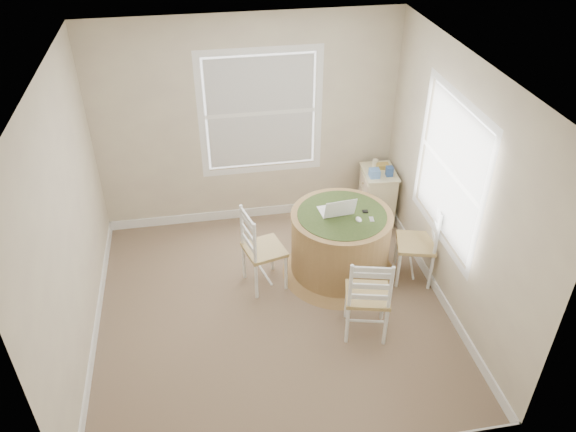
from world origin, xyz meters
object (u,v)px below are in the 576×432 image
object	(u,v)px
chair_left	(264,249)
round_table	(340,241)
chair_near	(368,294)
corner_chest	(377,195)
laptop	(336,210)
chair_right	(416,243)

from	to	relation	value
chair_left	round_table	bearing A→B (deg)	-101.65
chair_near	corner_chest	size ratio (longest dim) A/B	1.35
round_table	laptop	distance (m)	0.40
round_table	chair_near	xyz separation A→B (m)	(0.03, -0.93, 0.05)
chair_right	corner_chest	distance (m)	1.20
corner_chest	round_table	bearing A→B (deg)	-123.57
laptop	corner_chest	distance (m)	1.29
chair_near	laptop	bearing A→B (deg)	-71.45
corner_chest	chair_left	bearing A→B (deg)	-143.85
round_table	corner_chest	bearing A→B (deg)	59.88
round_table	corner_chest	distance (m)	1.21
chair_left	chair_right	bearing A→B (deg)	-111.08
chair_left	chair_near	xyz separation A→B (m)	(0.88, -0.89, 0.00)
round_table	chair_right	size ratio (longest dim) A/B	1.35
round_table	chair_near	world-z (taller)	chair_near
chair_left	chair_near	size ratio (longest dim) A/B	1.00
chair_left	chair_near	bearing A→B (deg)	-149.86
chair_left	chair_right	xyz separation A→B (m)	(1.64, -0.18, 0.00)
chair_near	laptop	xyz separation A→B (m)	(-0.08, 0.98, 0.35)
round_table	corner_chest	size ratio (longest dim) A/B	1.82
laptop	corner_chest	size ratio (longest dim) A/B	0.53
round_table	laptop	world-z (taller)	laptop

